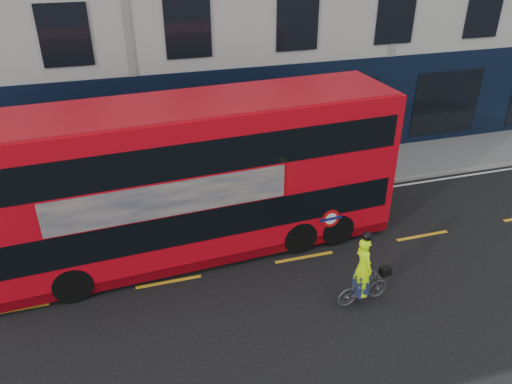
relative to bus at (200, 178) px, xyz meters
name	(u,v)px	position (x,y,z in m)	size (l,w,h in m)	color
ground	(177,319)	(-1.25, -2.87, -2.36)	(120.00, 120.00, 0.00)	black
pavement	(150,195)	(-1.25, 3.63, -2.30)	(60.00, 3.00, 0.12)	slate
kerb	(154,216)	(-1.25, 2.13, -2.30)	(60.00, 0.12, 0.13)	gray
road_edge_line	(155,222)	(-1.25, 1.83, -2.36)	(58.00, 0.10, 0.01)	silver
lane_dashes	(169,282)	(-1.25, -1.37, -2.36)	(58.00, 0.12, 0.01)	gold
bus	(200,178)	(0.00, 0.00, 0.00)	(11.57, 3.28, 4.61)	red
cyclist	(363,279)	(3.44, -3.61, -1.60)	(1.52, 0.64, 2.19)	#4F5254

